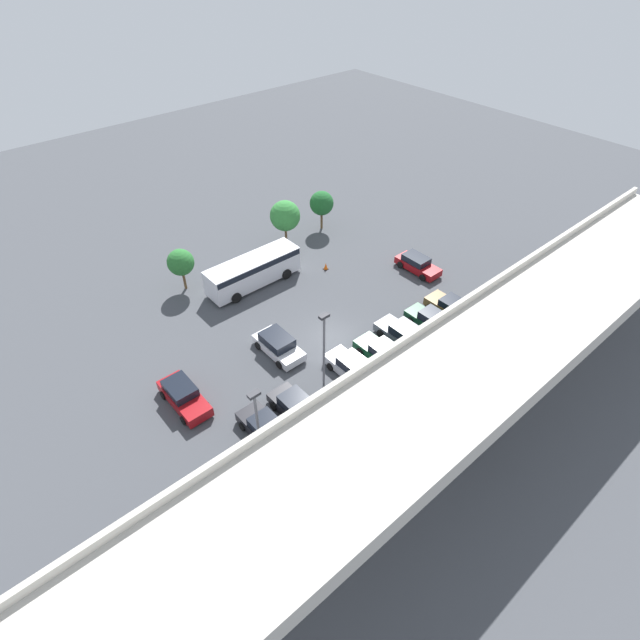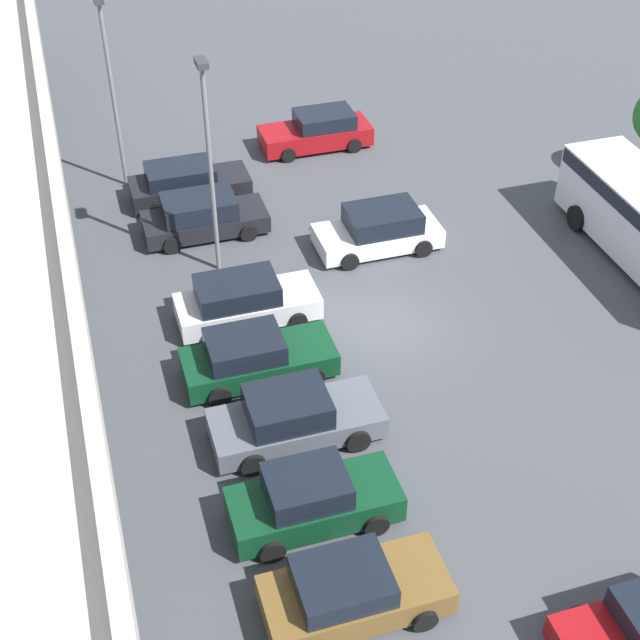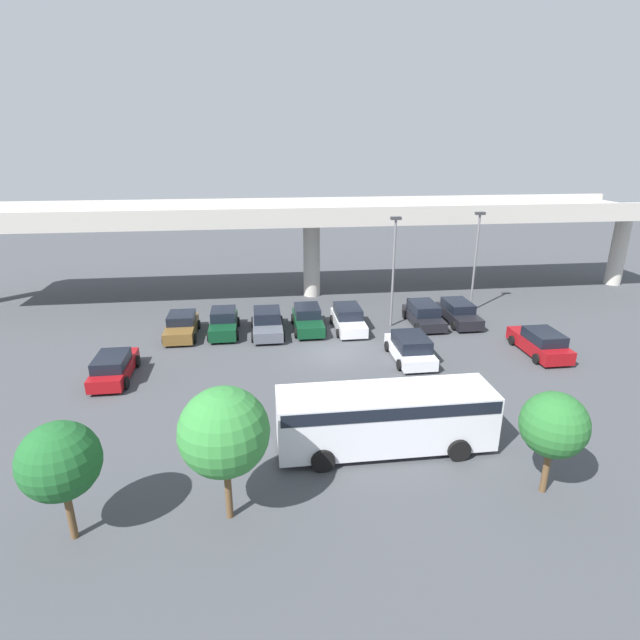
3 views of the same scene
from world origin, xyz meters
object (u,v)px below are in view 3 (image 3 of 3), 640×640
(parked_car_2, at_px, (224,323))
(parked_car_9, at_px, (540,343))
(tree_front_centre, at_px, (224,432))
(tree_front_left, at_px, (60,461))
(tree_front_right, at_px, (554,425))
(parked_car_8, at_px, (459,313))
(traffic_cone, at_px, (230,420))
(parked_car_5, at_px, (348,319))
(parked_car_1, at_px, (182,326))
(parked_car_3, at_px, (267,323))
(parked_car_0, at_px, (114,367))
(parked_car_6, at_px, (410,348))
(shuttle_bus, at_px, (385,415))
(parked_car_7, at_px, (424,314))
(lamp_post_near_aisle, at_px, (394,264))
(parked_car_4, at_px, (308,319))
(lamp_post_mid_lot, at_px, (476,254))

(parked_car_2, height_order, parked_car_9, parked_car_2)
(parked_car_9, height_order, tree_front_centre, tree_front_centre)
(tree_front_left, height_order, tree_front_right, tree_front_left)
(parked_car_8, bearing_deg, tree_front_centre, -40.67)
(traffic_cone, bearing_deg, parked_car_5, 57.21)
(parked_car_1, relative_size, parked_car_3, 0.90)
(parked_car_0, relative_size, tree_front_right, 1.12)
(parked_car_6, xyz_separation_m, shuttle_bus, (-3.82, -8.79, 0.86))
(parked_car_0, bearing_deg, tree_front_left, -172.00)
(parked_car_6, xyz_separation_m, parked_car_9, (8.20, -0.16, -0.01))
(parked_car_3, bearing_deg, tree_front_right, 28.60)
(shuttle_bus, xyz_separation_m, tree_front_left, (-11.44, -3.72, 1.35))
(parked_car_3, bearing_deg, tree_front_left, -20.86)
(parked_car_7, xyz_separation_m, parked_car_8, (2.66, 0.10, -0.02))
(parked_car_3, xyz_separation_m, tree_front_right, (9.76, -17.90, 2.09))
(parked_car_7, xyz_separation_m, lamp_post_near_aisle, (-2.41, -0.04, 3.80))
(traffic_cone, bearing_deg, parked_car_2, 94.20)
(parked_car_3, height_order, lamp_post_near_aisle, lamp_post_near_aisle)
(parked_car_2, height_order, lamp_post_near_aisle, lamp_post_near_aisle)
(shuttle_bus, bearing_deg, lamp_post_near_aisle, 73.98)
(parked_car_9, bearing_deg, parked_car_6, 88.88)
(tree_front_left, bearing_deg, parked_car_7, 45.59)
(parked_car_6, xyz_separation_m, traffic_cone, (-10.42, -6.26, -0.43))
(parked_car_2, distance_m, parked_car_6, 12.78)
(parked_car_2, xyz_separation_m, parked_car_5, (8.58, -0.27, -0.01))
(parked_car_5, relative_size, parked_car_7, 1.01)
(parked_car_2, xyz_separation_m, tree_front_right, (12.71, -18.24, 2.07))
(parked_car_4, distance_m, parked_car_6, 8.17)
(parked_car_1, relative_size, parked_car_4, 0.94)
(parked_car_2, xyz_separation_m, lamp_post_mid_lot, (18.66, 2.33, 3.72))
(parked_car_2, height_order, tree_front_right, tree_front_right)
(parked_car_6, bearing_deg, tree_front_centre, 140.08)
(parked_car_4, height_order, tree_front_right, tree_front_right)
(parked_car_5, bearing_deg, parked_car_8, 92.61)
(parked_car_1, height_order, parked_car_3, parked_car_3)
(parked_car_9, relative_size, tree_front_centre, 0.96)
(parked_car_6, relative_size, lamp_post_near_aisle, 0.59)
(parked_car_8, distance_m, lamp_post_mid_lot, 4.76)
(parked_car_1, height_order, parked_car_7, parked_car_7)
(parked_car_0, xyz_separation_m, parked_car_4, (11.42, 6.42, 0.03))
(parked_car_1, relative_size, traffic_cone, 6.19)
(parked_car_2, relative_size, parked_car_5, 0.94)
(parked_car_4, distance_m, tree_front_left, 21.03)
(parked_car_7, bearing_deg, parked_car_9, 41.49)
(parked_car_8, bearing_deg, tree_front_left, -48.18)
(parked_car_8, bearing_deg, parked_car_6, -42.14)
(parked_car_5, relative_size, shuttle_bus, 0.51)
(parked_car_5, xyz_separation_m, parked_car_9, (10.94, -5.83, -0.01))
(shuttle_bus, xyz_separation_m, lamp_post_near_aisle, (4.22, 14.69, 2.93))
(parked_car_4, relative_size, shuttle_bus, 0.51)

